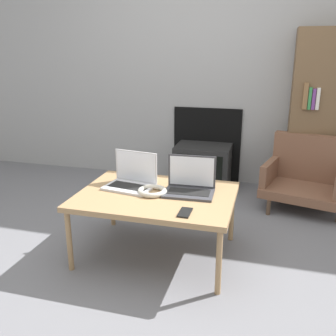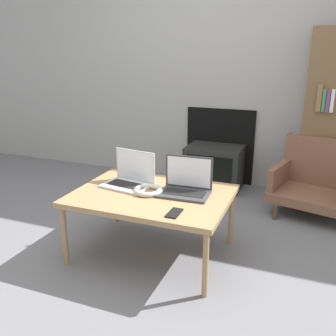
{
  "view_description": "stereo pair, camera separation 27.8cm",
  "coord_description": "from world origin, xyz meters",
  "px_view_note": "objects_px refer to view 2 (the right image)",
  "views": [
    {
      "loc": [
        0.71,
        -2.06,
        1.39
      ],
      "look_at": [
        0.0,
        0.5,
        0.55
      ],
      "focal_mm": 40.0,
      "sensor_mm": 36.0,
      "label": 1
    },
    {
      "loc": [
        0.97,
        -1.97,
        1.39
      ],
      "look_at": [
        0.0,
        0.5,
        0.55
      ],
      "focal_mm": 40.0,
      "sensor_mm": 36.0,
      "label": 2
    }
  ],
  "objects_px": {
    "headphones": "(148,190)",
    "armchair": "(317,180)",
    "laptop_left": "(130,178)",
    "laptop_right": "(186,185)",
    "phone": "(174,213)",
    "tv": "(214,167)"
  },
  "relations": [
    {
      "from": "laptop_right",
      "to": "laptop_left",
      "type": "bearing_deg",
      "value": 177.35
    },
    {
      "from": "armchair",
      "to": "tv",
      "type": "bearing_deg",
      "value": 179.78
    },
    {
      "from": "laptop_right",
      "to": "headphones",
      "type": "height_order",
      "value": "laptop_right"
    },
    {
      "from": "headphones",
      "to": "armchair",
      "type": "bearing_deg",
      "value": 48.01
    },
    {
      "from": "laptop_left",
      "to": "laptop_right",
      "type": "xyz_separation_m",
      "value": [
        0.42,
        0.0,
        0.0
      ]
    },
    {
      "from": "laptop_right",
      "to": "tv",
      "type": "bearing_deg",
      "value": 93.73
    },
    {
      "from": "laptop_left",
      "to": "armchair",
      "type": "height_order",
      "value": "laptop_left"
    },
    {
      "from": "armchair",
      "to": "phone",
      "type": "bearing_deg",
      "value": -104.35
    },
    {
      "from": "laptop_left",
      "to": "tv",
      "type": "xyz_separation_m",
      "value": [
        0.27,
        1.38,
        -0.29
      ]
    },
    {
      "from": "phone",
      "to": "armchair",
      "type": "bearing_deg",
      "value": 61.28
    },
    {
      "from": "headphones",
      "to": "phone",
      "type": "distance_m",
      "value": 0.38
    },
    {
      "from": "laptop_right",
      "to": "armchair",
      "type": "height_order",
      "value": "laptop_right"
    },
    {
      "from": "headphones",
      "to": "laptop_right",
      "type": "bearing_deg",
      "value": 21.32
    },
    {
      "from": "tv",
      "to": "armchair",
      "type": "distance_m",
      "value": 1.04
    },
    {
      "from": "laptop_left",
      "to": "tv",
      "type": "height_order",
      "value": "laptop_left"
    },
    {
      "from": "phone",
      "to": "tv",
      "type": "bearing_deg",
      "value": 96.66
    },
    {
      "from": "armchair",
      "to": "headphones",
      "type": "bearing_deg",
      "value": -117.62
    },
    {
      "from": "laptop_left",
      "to": "headphones",
      "type": "height_order",
      "value": "laptop_left"
    },
    {
      "from": "laptop_left",
      "to": "armchair",
      "type": "xyz_separation_m",
      "value": [
        1.27,
        1.11,
        -0.21
      ]
    },
    {
      "from": "phone",
      "to": "armchair",
      "type": "height_order",
      "value": "armchair"
    },
    {
      "from": "laptop_left",
      "to": "phone",
      "type": "relative_size",
      "value": 2.56
    },
    {
      "from": "laptop_left",
      "to": "headphones",
      "type": "relative_size",
      "value": 1.81
    }
  ]
}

